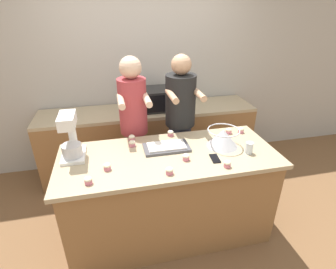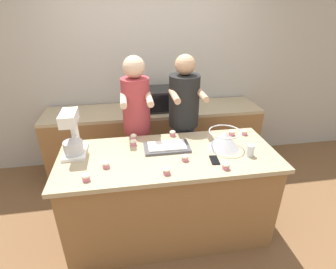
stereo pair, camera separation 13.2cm
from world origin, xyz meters
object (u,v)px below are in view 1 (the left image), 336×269
cupcake_5 (241,130)px  cupcake_7 (132,138)px  mixing_bowl (223,137)px  cupcake_0 (88,180)px  stand_mixer (71,139)px  baking_tray (167,147)px  person_left (134,130)px  microwave_oven (155,99)px  cupcake_6 (227,164)px  cupcake_4 (171,133)px  cupcake_2 (169,171)px  cupcake_3 (132,143)px  person_right (180,127)px  drinking_glass (249,148)px  cupcake_1 (229,131)px  cell_phone (215,158)px  cupcake_8 (186,157)px  cupcake_9 (107,167)px

cupcake_5 → cupcake_7: 1.14m
mixing_bowl → cupcake_0: mixing_bowl is taller
stand_mixer → baking_tray: (0.84, -0.05, -0.16)m
person_left → microwave_oven: 0.69m
microwave_oven → cupcake_6: microwave_oven is taller
person_left → cupcake_4: (0.35, -0.24, 0.04)m
cupcake_6 → cupcake_2: bearing=179.1°
cupcake_3 → mixing_bowl: bearing=-12.2°
cupcake_5 → cupcake_7: bearing=176.0°
person_left → person_right: bearing=0.1°
cupcake_5 → mixing_bowl: bearing=-144.1°
person_right → drinking_glass: bearing=-58.8°
cupcake_1 → cupcake_7: bearing=176.2°
stand_mixer → microwave_oven: 1.39m
cell_phone → cupcake_1: bearing=53.3°
stand_mixer → drinking_glass: bearing=-10.6°
cupcake_8 → cupcake_9: same height
baking_tray → cupcake_1: bearing=13.8°
mixing_bowl → baking_tray: mixing_bowl is taller
stand_mixer → cupcake_7: stand_mixer is taller
baking_tray → cupcake_2: (-0.07, -0.40, 0.01)m
person_left → cupcake_1: (0.96, -0.32, 0.04)m
person_left → cupcake_0: 0.99m
mixing_bowl → cupcake_5: (0.31, 0.22, -0.06)m
person_right → cupcake_2: bearing=-110.3°
cell_phone → cupcake_0: cupcake_0 is taller
mixing_bowl → cupcake_2: mixing_bowl is taller
person_right → cupcake_6: size_ratio=27.73×
stand_mixer → cupcake_5: (1.67, 0.11, -0.15)m
cell_phone → person_left: bearing=129.3°
baking_tray → cupcake_3: bearing=158.8°
microwave_oven → drinking_glass: 1.47m
baking_tray → cupcake_9: cupcake_9 is taller
person_left → cupcake_0: size_ratio=27.76×
person_left → cupcake_5: 1.14m
microwave_oven → cupcake_3: (-0.39, -0.97, -0.09)m
cupcake_2 → cupcake_6: same height
cupcake_7 → cupcake_8: (0.42, -0.47, 0.00)m
person_left → cupcake_1: size_ratio=27.76×
person_right → drinking_glass: (0.45, -0.74, 0.08)m
baking_tray → cupcake_6: size_ratio=6.96×
person_right → mixing_bowl: 0.63m
cupcake_8 → cupcake_1: bearing=34.7°
drinking_glass → cupcake_9: 1.26m
cell_phone → cupcake_2: (-0.44, -0.13, 0.03)m
cupcake_3 → cupcake_7: (0.01, 0.12, 0.00)m
mixing_bowl → cupcake_5: size_ratio=4.95×
cupcake_3 → cupcake_1: bearing=2.9°
microwave_oven → cupcake_9: bearing=-115.7°
baking_tray → cupcake_0: (-0.69, -0.39, 0.01)m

